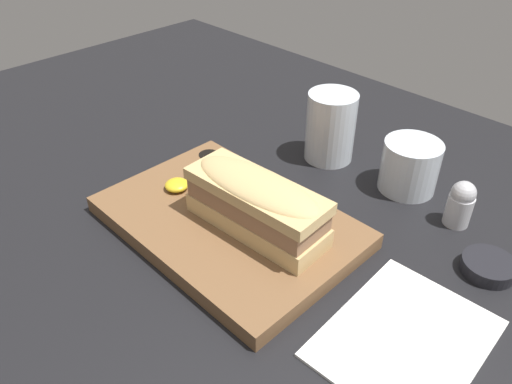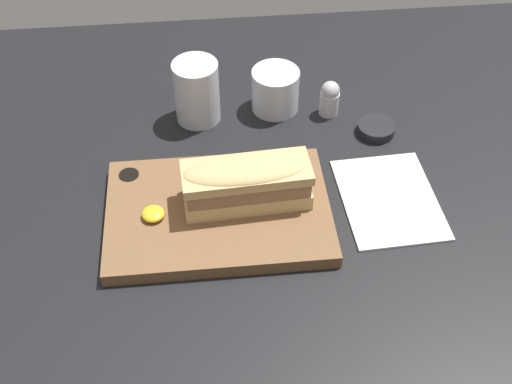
{
  "view_description": "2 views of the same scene",
  "coord_description": "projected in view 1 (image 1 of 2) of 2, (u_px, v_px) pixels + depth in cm",
  "views": [
    {
      "loc": [
        43.26,
        -32.56,
        44.98
      ],
      "look_at": [
        8.04,
        2.26,
        9.5
      ],
      "focal_mm": 35.0,
      "sensor_mm": 36.0,
      "label": 1
    },
    {
      "loc": [
        3.31,
        -63.38,
        74.86
      ],
      "look_at": [
        9.61,
        0.57,
        7.4
      ],
      "focal_mm": 45.0,
      "sensor_mm": 36.0,
      "label": 2
    }
  ],
  "objects": [
    {
      "name": "dining_table",
      "position": [
        204.0,
        224.0,
        0.69
      ],
      "size": [
        145.82,
        114.09,
        2.0
      ],
      "color": "black",
      "rests_on": "ground"
    },
    {
      "name": "serving_board",
      "position": [
        228.0,
        221.0,
        0.66
      ],
      "size": [
        33.33,
        22.61,
        2.32
      ],
      "color": "brown",
      "rests_on": "dining_table"
    },
    {
      "name": "sandwich",
      "position": [
        256.0,
        201.0,
        0.61
      ],
      "size": [
        19.09,
        8.0,
        7.63
      ],
      "rotation": [
        0.0,
        0.0,
        0.06
      ],
      "color": "tan",
      "rests_on": "serving_board"
    },
    {
      "name": "mustard_dollop",
      "position": [
        178.0,
        184.0,
        0.7
      ],
      "size": [
        3.36,
        3.36,
        1.34
      ],
      "color": "gold",
      "rests_on": "serving_board"
    },
    {
      "name": "water_glass",
      "position": [
        330.0,
        131.0,
        0.79
      ],
      "size": [
        7.78,
        7.78,
        11.14
      ],
      "color": "silver",
      "rests_on": "dining_table"
    },
    {
      "name": "wine_glass",
      "position": [
        409.0,
        168.0,
        0.73
      ],
      "size": [
        8.35,
        8.35,
        7.63
      ],
      "color": "silver",
      "rests_on": "dining_table"
    },
    {
      "name": "napkin",
      "position": [
        405.0,
        339.0,
        0.52
      ],
      "size": [
        15.29,
        19.48,
        0.4
      ],
      "rotation": [
        0.0,
        0.0,
        0.05
      ],
      "color": "white",
      "rests_on": "dining_table"
    },
    {
      "name": "salt_shaker",
      "position": [
        461.0,
        203.0,
        0.66
      ],
      "size": [
        3.42,
        3.42,
        6.63
      ],
      "color": "silver",
      "rests_on": "dining_table"
    },
    {
      "name": "condiment_dish",
      "position": [
        488.0,
        266.0,
        0.6
      ],
      "size": [
        6.38,
        6.38,
        1.73
      ],
      "color": "black",
      "rests_on": "dining_table"
    }
  ]
}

